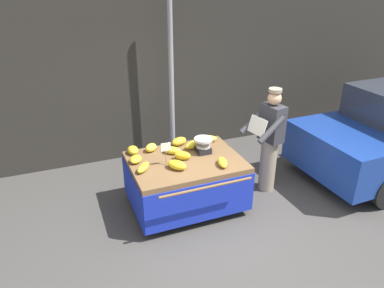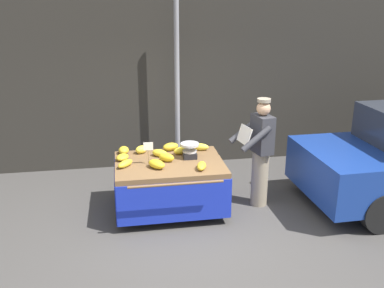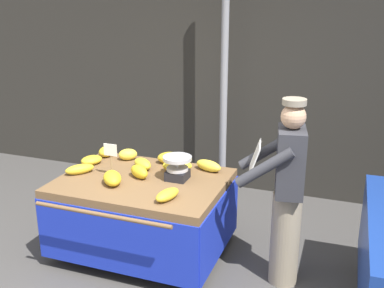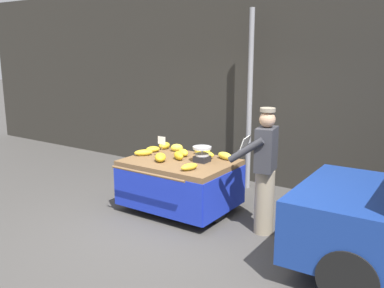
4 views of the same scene
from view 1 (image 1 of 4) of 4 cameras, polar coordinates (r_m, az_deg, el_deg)
The scene contains 18 objects.
ground_plane at distance 5.13m, azimuth 6.01°, elevation -14.14°, with size 60.00×60.00×0.00m, color #423F3D.
back_wall at distance 6.87m, azimuth -4.96°, elevation 13.43°, with size 16.00×0.24×3.69m, color #2D2B26.
street_pole at distance 6.48m, azimuth -3.28°, elevation 10.22°, with size 0.09×0.09×3.13m, color gray.
banana_cart at distance 5.35m, azimuth -1.01°, elevation -4.47°, with size 1.62×1.40×0.81m.
weighing_scale at distance 5.40m, azimuth 1.79°, elevation -0.24°, with size 0.28×0.28×0.24m.
price_sign at distance 5.00m, azimuth -4.14°, elevation -0.80°, with size 0.14×0.01×0.34m.
banana_bunch_0 at distance 5.22m, azimuth -8.85°, elevation -2.37°, with size 0.17×0.23×0.09m, color gold.
banana_bunch_1 at distance 5.09m, azimuth 4.82°, elevation -2.90°, with size 0.13×0.28×0.09m, color gold.
banana_bunch_2 at distance 5.56m, azimuth 0.21°, elevation -0.11°, with size 0.13×0.30×0.12m, color yellow.
banana_bunch_3 at distance 4.98m, azimuth -7.68°, elevation -3.67°, with size 0.12×0.29×0.10m, color gold.
banana_bunch_4 at distance 5.77m, azimuth 2.45°, elevation 0.82°, with size 0.12×0.30×0.11m, color yellow.
banana_bunch_5 at distance 5.49m, azimuth -6.47°, elevation -0.56°, with size 0.14×0.20×0.12m, color yellow.
banana_bunch_6 at distance 5.46m, azimuth -9.28°, elevation -0.96°, with size 0.16×0.22×0.12m, color gold.
banana_bunch_7 at distance 5.40m, azimuth -3.12°, elevation -1.00°, with size 0.14×0.26×0.11m, color yellow.
banana_bunch_8 at distance 4.98m, azimuth -2.39°, elevation -3.31°, with size 0.17×0.29×0.12m, color gold.
banana_bunch_9 at distance 5.22m, azimuth -1.52°, elevation -1.82°, with size 0.12×0.24×0.13m, color gold.
banana_bunch_10 at distance 5.66m, azimuth -2.05°, elevation 0.42°, with size 0.16×0.26×0.12m, color gold.
vendor_person at distance 5.79m, azimuth 12.09°, elevation 0.51°, with size 0.64×0.59×1.71m.
Camera 1 is at (-1.94, -3.47, 3.25)m, focal length 33.90 mm.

